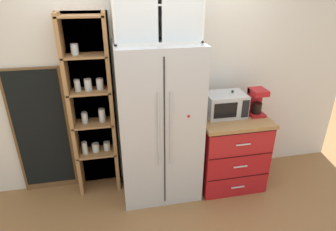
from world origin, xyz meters
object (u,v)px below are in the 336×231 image
Objects in this scene: refrigerator at (159,124)px; microwave at (225,104)px; bottle_green at (231,104)px; mug_cream at (232,112)px; chalkboard_menu at (42,132)px; coffee_maker at (256,101)px; mug_navy at (235,115)px; bottle_clear at (230,105)px.

microwave is (0.77, 0.04, 0.14)m from refrigerator.
bottle_green reaches higher than microwave.
chalkboard_menu is at bearing 172.43° from mug_cream.
coffee_maker is 2.85× the size of mug_navy.
bottle_green is 1.14× the size of bottle_clear.
refrigerator reaches higher than bottle_green.
refrigerator reaches higher than mug_cream.
mug_cream is at bearing -21.45° from microwave.
coffee_maker is at bearing -10.63° from bottle_green.
chalkboard_menu is at bearing 173.52° from bottle_green.
chalkboard_menu is (-2.39, 0.29, -0.29)m from coffee_maker.
mug_cream is (0.08, -0.03, -0.09)m from microwave.
coffee_maker reaches higher than mug_navy.
microwave is 1.75× the size of bottle_clear.
mug_cream is (0.00, 0.08, -0.00)m from mug_navy.
refrigerator is at bearing -175.31° from bottle_clear.
refrigerator is 16.49× the size of mug_cream.
bottle_green is at bearing 169.37° from coffee_maker.
chalkboard_menu reaches higher than microwave.
mug_navy is 0.43× the size of bottle_clear.
mug_cream is at bearing 0.52° from refrigerator.
bottle_clear is (0.00, 0.02, -0.02)m from bottle_green.
mug_cream is at bearing -87.03° from bottle_green.
mug_navy is at bearing -165.33° from coffee_maker.
bottle_green is at bearing -6.48° from chalkboard_menu.
coffee_maker is 1.23× the size of bottle_clear.
bottle_green is 2.15m from chalkboard_menu.
microwave is at bearing 125.48° from mug_navy.
mug_navy is at bearing -9.73° from chalkboard_menu.
refrigerator is 0.85m from mug_navy.
coffee_maker reaches higher than bottle_green.
microwave reaches higher than bottle_clear.
coffee_maker is 1.08× the size of bottle_green.
bottle_clear is at bearing 165.30° from coffee_maker.
coffee_maker is at bearing -0.13° from refrigerator.
refrigerator is 6.92× the size of bottle_clear.
microwave is at bearing -6.99° from chalkboard_menu.
chalkboard_menu reaches higher than coffee_maker.
microwave is at bearing -173.16° from bottle_green.
bottle_clear is 2.15m from chalkboard_menu.
refrigerator is at bearing 179.87° from coffee_maker.
bottle_clear is at bearing -5.94° from chalkboard_menu.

